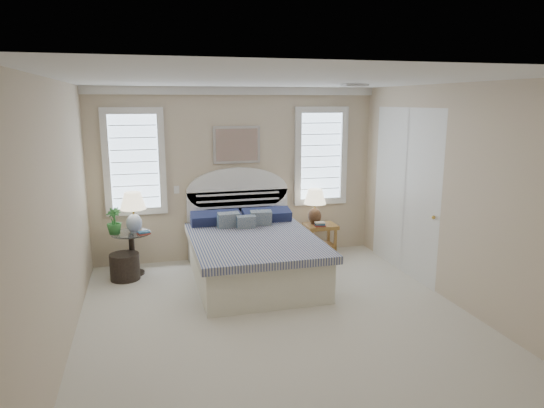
{
  "coord_description": "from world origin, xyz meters",
  "views": [
    {
      "loc": [
        -1.43,
        -4.99,
        2.48
      ],
      "look_at": [
        0.18,
        1.0,
        1.17
      ],
      "focal_mm": 32.0,
      "sensor_mm": 36.0,
      "label": 1
    }
  ],
  "objects_px": {
    "nightstand_right": "(320,233)",
    "lamp_left": "(133,208)",
    "side_table_left": "(132,249)",
    "floor_pot": "(125,267)",
    "lamp_right": "(315,203)",
    "bed": "(252,252)"
  },
  "relations": [
    {
      "from": "nightstand_right",
      "to": "floor_pot",
      "type": "distance_m",
      "value": 3.08
    },
    {
      "from": "bed",
      "to": "side_table_left",
      "type": "distance_m",
      "value": 1.75
    },
    {
      "from": "bed",
      "to": "lamp_right",
      "type": "relative_size",
      "value": 3.92
    },
    {
      "from": "side_table_left",
      "to": "lamp_left",
      "type": "height_order",
      "value": "lamp_left"
    },
    {
      "from": "side_table_left",
      "to": "lamp_right",
      "type": "xyz_separation_m",
      "value": [
        2.87,
        0.16,
        0.5
      ]
    },
    {
      "from": "bed",
      "to": "floor_pot",
      "type": "relative_size",
      "value": 5.52
    },
    {
      "from": "nightstand_right",
      "to": "lamp_right",
      "type": "relative_size",
      "value": 0.91
    },
    {
      "from": "bed",
      "to": "lamp_left",
      "type": "xyz_separation_m",
      "value": [
        -1.6,
        0.6,
        0.61
      ]
    },
    {
      "from": "floor_pot",
      "to": "lamp_left",
      "type": "height_order",
      "value": "lamp_left"
    },
    {
      "from": "floor_pot",
      "to": "lamp_left",
      "type": "bearing_deg",
      "value": 51.34
    },
    {
      "from": "nightstand_right",
      "to": "lamp_left",
      "type": "bearing_deg",
      "value": -178.24
    },
    {
      "from": "bed",
      "to": "lamp_left",
      "type": "relative_size",
      "value": 3.83
    },
    {
      "from": "side_table_left",
      "to": "floor_pot",
      "type": "relative_size",
      "value": 1.53
    },
    {
      "from": "floor_pot",
      "to": "nightstand_right",
      "type": "bearing_deg",
      "value": 5.38
    },
    {
      "from": "bed",
      "to": "side_table_left",
      "type": "xyz_separation_m",
      "value": [
        -1.65,
        0.59,
        0.0
      ]
    },
    {
      "from": "floor_pot",
      "to": "lamp_right",
      "type": "xyz_separation_m",
      "value": [
        2.98,
        0.35,
        0.7
      ]
    },
    {
      "from": "lamp_left",
      "to": "lamp_right",
      "type": "xyz_separation_m",
      "value": [
        2.82,
        0.15,
        -0.11
      ]
    },
    {
      "from": "lamp_left",
      "to": "nightstand_right",
      "type": "bearing_deg",
      "value": 1.76
    },
    {
      "from": "bed",
      "to": "side_table_left",
      "type": "bearing_deg",
      "value": 160.26
    },
    {
      "from": "nightstand_right",
      "to": "floor_pot",
      "type": "xyz_separation_m",
      "value": [
        -3.06,
        -0.29,
        -0.2
      ]
    },
    {
      "from": "side_table_left",
      "to": "floor_pot",
      "type": "distance_m",
      "value": 0.29
    },
    {
      "from": "side_table_left",
      "to": "floor_pot",
      "type": "bearing_deg",
      "value": -119.57
    }
  ]
}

